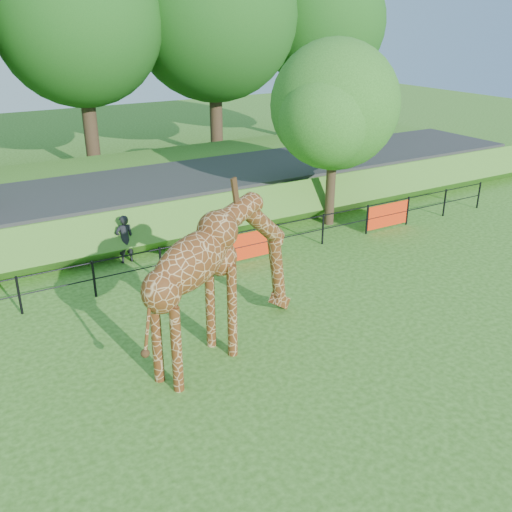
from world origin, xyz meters
name	(u,v)px	position (x,y,z in m)	size (l,w,h in m)	color
ground	(321,436)	(0.00, 0.00, 0.00)	(90.00, 90.00, 0.00)	#305F17
giraffe	(225,278)	(-0.05, 3.74, 1.82)	(5.11, 0.94, 3.65)	#5E3013
perimeter_fence	(161,265)	(0.00, 8.00, 0.55)	(28.07, 0.10, 1.10)	black
embankment	(90,198)	(0.00, 15.50, 0.65)	(40.00, 9.00, 1.30)	#305F17
road	(99,190)	(0.00, 14.00, 1.36)	(40.00, 5.00, 0.12)	#303033
visitor	(125,239)	(-0.43, 9.96, 0.80)	(0.58, 0.38, 1.59)	black
tree_east	(336,110)	(7.60, 9.63, 4.28)	(5.40, 4.71, 6.76)	#342417
bg_tree_line	(76,20)	(1.89, 22.00, 7.19)	(37.30, 8.80, 11.82)	#342417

